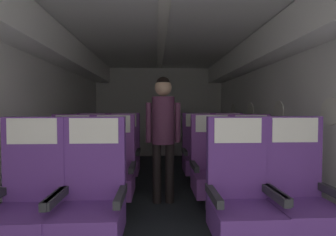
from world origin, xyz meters
name	(u,v)px	position (x,y,z in m)	size (l,w,h in m)	color
ground	(162,199)	(0.00, 2.97, -0.01)	(3.37, 6.33, 0.02)	#23282D
fuselage_shell	(162,78)	(0.00, 3.22, 1.60)	(3.25, 5.98, 2.23)	silver
seat_a_left_window	(28,203)	(-1.04, 1.61, 0.46)	(0.50, 0.48, 1.11)	#38383D
seat_a_left_aisle	(92,202)	(-0.57, 1.62, 0.46)	(0.50, 0.48, 1.11)	#38383D
seat_a_right_aisle	(300,198)	(1.05, 1.62, 0.46)	(0.50, 0.48, 1.11)	#38383D
seat_a_right_window	(241,200)	(0.57, 1.60, 0.46)	(0.50, 0.48, 1.11)	#38383D
seat_b_left_window	(71,172)	(-1.04, 2.55, 0.46)	(0.50, 0.48, 1.11)	#38383D
seat_b_left_aisle	(113,172)	(-0.57, 2.54, 0.46)	(0.50, 0.48, 1.11)	#38383D
seat_b_right_aisle	(253,170)	(1.04, 2.55, 0.46)	(0.50, 0.48, 1.11)	#38383D
seat_b_right_window	(213,170)	(0.57, 2.56, 0.46)	(0.50, 0.48, 1.11)	#38383D
seat_c_left_window	(91,156)	(-1.05, 3.49, 0.46)	(0.50, 0.48, 1.11)	#38383D
seat_c_left_aisle	(123,156)	(-0.58, 3.51, 0.46)	(0.50, 0.48, 1.11)	#38383D
seat_c_right_aisle	(229,155)	(1.04, 3.51, 0.46)	(0.50, 0.48, 1.11)	#38383D
seat_c_right_window	(199,155)	(0.57, 3.50, 0.46)	(0.50, 0.48, 1.11)	#38383D
flight_attendant	(163,126)	(0.01, 2.82, 0.96)	(0.43, 0.28, 1.56)	black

